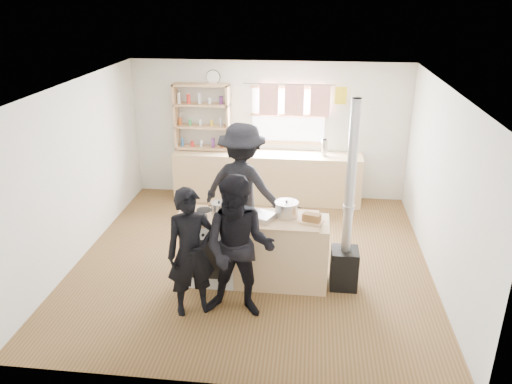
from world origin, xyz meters
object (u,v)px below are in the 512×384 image
at_px(roast_tray, 259,216).
at_px(flue_heater, 346,243).
at_px(thermos, 324,148).
at_px(bread_board, 312,219).
at_px(stockpot_stove, 219,208).
at_px(person_near_left, 191,253).
at_px(stockpot_counter, 286,209).
at_px(person_far, 243,188).
at_px(skillet_greens, 196,218).
at_px(person_near_right, 239,248).
at_px(cooking_island, 258,250).

distance_m(roast_tray, flue_heater, 1.16).
relative_size(thermos, bread_board, 0.90).
bearing_deg(stockpot_stove, thermos, 62.70).
bearing_deg(person_near_left, thermos, 40.65).
xyz_separation_m(stockpot_counter, person_far, (-0.69, 0.86, -0.07)).
bearing_deg(stockpot_counter, person_far, 128.79).
xyz_separation_m(bread_board, person_far, (-1.02, 1.01, -0.02)).
height_order(skillet_greens, person_far, person_far).
height_order(bread_board, person_near_left, person_near_left).
xyz_separation_m(roast_tray, flue_heater, (1.11, 0.02, -0.33)).
bearing_deg(stockpot_stove, person_near_right, -65.31).
distance_m(bread_board, person_far, 1.43).
bearing_deg(stockpot_counter, bread_board, -24.20).
bearing_deg(roast_tray, bread_board, -2.37).
xyz_separation_m(stockpot_stove, bread_board, (1.20, -0.14, -0.03)).
distance_m(bread_board, person_near_right, 1.07).
relative_size(stockpot_stove, bread_board, 0.65).
distance_m(person_near_right, person_far, 1.70).
height_order(stockpot_counter, person_near_right, person_near_right).
distance_m(stockpot_stove, person_near_right, 0.92).
relative_size(stockpot_stove, person_near_right, 0.12).
distance_m(skillet_greens, person_near_left, 0.63).
bearing_deg(cooking_island, stockpot_counter, 12.88).
distance_m(skillet_greens, stockpot_stove, 0.35).
relative_size(stockpot_stove, stockpot_counter, 0.70).
xyz_separation_m(cooking_island, person_near_left, (-0.71, -0.76, 0.33)).
distance_m(flue_heater, person_near_right, 1.49).
height_order(stockpot_counter, flue_heater, flue_heater).
bearing_deg(cooking_island, roast_tray, -71.04).
relative_size(flue_heater, person_near_left, 1.57).
distance_m(skillet_greens, roast_tray, 0.80).
xyz_separation_m(cooking_island, person_far, (-0.34, 0.94, 0.49)).
bearing_deg(stockpot_stove, person_far, 77.74).
bearing_deg(thermos, stockpot_counter, -100.77).
relative_size(roast_tray, stockpot_stove, 2.07).
relative_size(cooking_island, person_near_left, 1.24).
relative_size(stockpot_counter, flue_heater, 0.12).
bearing_deg(person_near_left, bread_board, 1.33).
relative_size(bread_board, person_near_left, 0.21).
relative_size(cooking_island, roast_tray, 4.47).
xyz_separation_m(thermos, person_near_left, (-1.57, -3.53, -0.25)).
distance_m(stockpot_stove, person_far, 0.88).
height_order(stockpot_stove, flue_heater, flue_heater).
height_order(roast_tray, person_near_left, person_near_left).
bearing_deg(stockpot_stove, stockpot_counter, 0.09).
bearing_deg(person_far, stockpot_counter, 146.08).
height_order(thermos, skillet_greens, thermos).
xyz_separation_m(skillet_greens, stockpot_counter, (1.13, 0.24, 0.07)).
distance_m(stockpot_counter, bread_board, 0.36).
bearing_deg(bread_board, thermos, 86.24).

